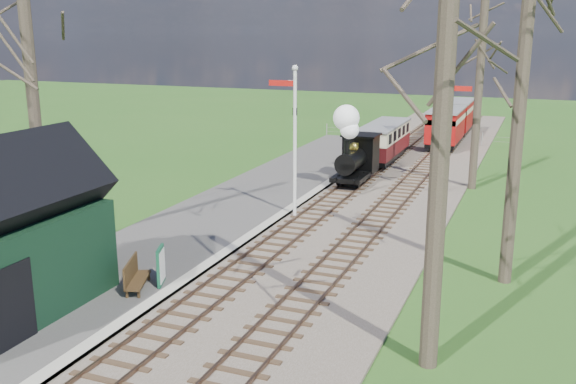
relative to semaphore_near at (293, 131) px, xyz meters
name	(u,v)px	position (x,y,z in m)	size (l,w,h in m)	color
distant_hills	(465,244)	(2.17, 48.38, -19.83)	(114.40, 48.00, 22.02)	#385B23
ballast_bed	(378,189)	(2.07, 6.00, -3.57)	(8.00, 60.00, 0.10)	brown
track_near	(352,186)	(0.77, 6.00, -3.52)	(1.60, 60.00, 0.15)	brown
track_far	(404,190)	(3.37, 6.00, -3.52)	(1.60, 60.00, 0.15)	brown
platform	(211,222)	(-2.73, -2.00, -3.52)	(5.00, 44.00, 0.20)	#474442
coping_strip	(264,228)	(-0.43, -2.00, -3.52)	(0.40, 44.00, 0.21)	#B2AD9E
semaphore_near	(293,131)	(0.00, 0.00, 0.00)	(1.22, 0.24, 6.22)	silver
semaphore_far	(446,125)	(5.14, 6.00, -0.27)	(1.22, 0.24, 5.72)	silver
bare_trees	(287,110)	(2.10, -5.90, 1.59)	(15.51, 22.39, 12.00)	#382D23
fence_line	(414,135)	(1.07, 20.00, -3.07)	(12.60, 0.08, 1.00)	slate
locomotive	(355,149)	(0.76, 6.35, -1.77)	(1.59, 3.71, 3.97)	black
coach	(384,140)	(0.77, 12.41, -2.26)	(1.85, 6.35, 1.95)	black
red_carriage_a	(445,127)	(3.37, 18.49, -2.17)	(1.99, 4.92, 2.09)	black
red_carriage_b	(457,117)	(3.37, 23.99, -2.17)	(1.99, 4.92, 2.09)	black
sign_board	(161,266)	(-0.86, -8.51, -2.85)	(0.36, 0.76, 1.15)	#0E442A
bench	(134,275)	(-1.40, -9.11, -3.01)	(0.98, 1.60, 0.88)	#442F18
person	(26,307)	(-2.34, -12.35, -2.80)	(0.45, 0.30, 1.24)	black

